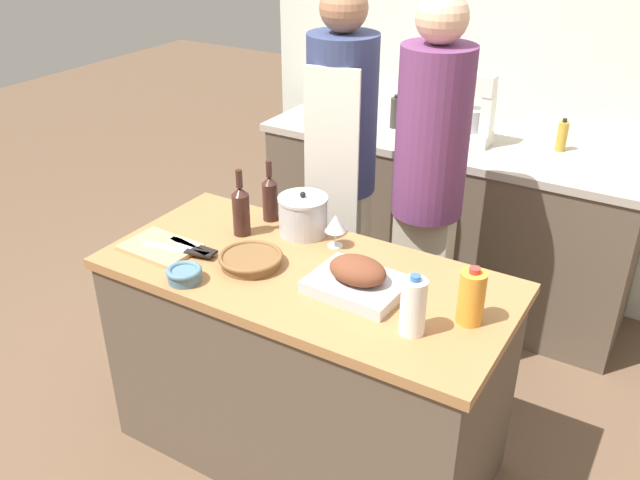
{
  "coord_description": "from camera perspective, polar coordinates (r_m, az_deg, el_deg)",
  "views": [
    {
      "loc": [
        1.15,
        -1.79,
        2.15
      ],
      "look_at": [
        0.0,
        0.11,
        0.96
      ],
      "focal_mm": 38.0,
      "sensor_mm": 36.0,
      "label": 1
    }
  ],
  "objects": [
    {
      "name": "condiment_bottle_extra",
      "position": [
        3.62,
        19.71,
        8.24
      ],
      "size": [
        0.05,
        0.05,
        0.17
      ],
      "color": "#B28E2D",
      "rests_on": "back_counter"
    },
    {
      "name": "mixing_bowl",
      "position": [
        2.45,
        -11.36,
        -2.83
      ],
      "size": [
        0.13,
        0.13,
        0.05
      ],
      "color": "slate",
      "rests_on": "kitchen_island"
    },
    {
      "name": "wicker_basket",
      "position": [
        2.52,
        -5.85,
        -1.62
      ],
      "size": [
        0.24,
        0.24,
        0.05
      ],
      "color": "brown",
      "rests_on": "kitchen_island"
    },
    {
      "name": "wine_glass_left",
      "position": [
        2.6,
        1.4,
        1.35
      ],
      "size": [
        0.08,
        0.08,
        0.13
      ],
      "color": "silver",
      "rests_on": "kitchen_island"
    },
    {
      "name": "knife_bread",
      "position": [
        2.65,
        -10.49,
        -0.51
      ],
      "size": [
        0.22,
        0.03,
        0.01
      ],
      "color": "#B7B7BC",
      "rests_on": "cutting_board"
    },
    {
      "name": "person_cook_aproned",
      "position": [
        3.14,
        1.79,
        6.71
      ],
      "size": [
        0.32,
        0.34,
        1.77
      ],
      "rotation": [
        0.0,
        0.0,
        0.21
      ],
      "color": "beige",
      "rests_on": "ground_plane"
    },
    {
      "name": "condiment_bottle_tall",
      "position": [
        3.77,
        6.4,
        10.62
      ],
      "size": [
        0.06,
        0.06,
        0.18
      ],
      "color": "#332D28",
      "rests_on": "back_counter"
    },
    {
      "name": "stand_mixer",
      "position": [
        3.57,
        12.96,
        10.17
      ],
      "size": [
        0.18,
        0.14,
        0.36
      ],
      "color": "silver",
      "rests_on": "back_counter"
    },
    {
      "name": "cutting_board",
      "position": [
        2.69,
        -13.3,
        -0.6
      ],
      "size": [
        0.29,
        0.21,
        0.02
      ],
      "color": "tan",
      "rests_on": "kitchen_island"
    },
    {
      "name": "wine_bottle_dark",
      "position": [
        2.82,
        -4.24,
        3.64
      ],
      "size": [
        0.06,
        0.06,
        0.26
      ],
      "color": "#381E19",
      "rests_on": "kitchen_island"
    },
    {
      "name": "person_cook_guest",
      "position": [
        2.93,
        9.14,
        4.93
      ],
      "size": [
        0.31,
        0.31,
        1.78
      ],
      "rotation": [
        0.0,
        0.0,
        0.11
      ],
      "color": "beige",
      "rests_on": "ground_plane"
    },
    {
      "name": "back_counter",
      "position": [
        3.82,
        10.39,
        1.65
      ],
      "size": [
        2.04,
        0.6,
        0.93
      ],
      "color": "brown",
      "rests_on": "ground_plane"
    },
    {
      "name": "ground_plane",
      "position": [
        3.02,
        -1.1,
        -17.02
      ],
      "size": [
        12.0,
        12.0,
        0.0
      ],
      "primitive_type": "plane",
      "color": "brown"
    },
    {
      "name": "kitchen_island",
      "position": [
        2.73,
        -1.19,
        -10.52
      ],
      "size": [
        1.53,
        0.72,
        0.88
      ],
      "color": "brown",
      "rests_on": "ground_plane"
    },
    {
      "name": "roasting_pan",
      "position": [
        2.34,
        3.17,
        -3.27
      ],
      "size": [
        0.34,
        0.27,
        0.13
      ],
      "color": "#BCBCC1",
      "rests_on": "kitchen_island"
    },
    {
      "name": "knife_paring",
      "position": [
        2.64,
        -10.84,
        -0.58
      ],
      "size": [
        0.21,
        0.07,
        0.01
      ],
      "color": "#B7B7BC",
      "rests_on": "cutting_board"
    },
    {
      "name": "wine_bottle_green",
      "position": [
        2.71,
        -6.68,
        2.59
      ],
      "size": [
        0.07,
        0.07,
        0.28
      ],
      "color": "#381E19",
      "rests_on": "kitchen_island"
    },
    {
      "name": "back_wall",
      "position": [
        3.86,
        13.45,
        14.43
      ],
      "size": [
        2.54,
        0.1,
        2.55
      ],
      "color": "silver",
      "rests_on": "ground_plane"
    },
    {
      "name": "milk_jug",
      "position": [
        2.13,
        7.86,
        -5.55
      ],
      "size": [
        0.08,
        0.08,
        0.21
      ],
      "color": "white",
      "rests_on": "kitchen_island"
    },
    {
      "name": "stock_pot",
      "position": [
        2.71,
        -1.44,
        2.09
      ],
      "size": [
        0.2,
        0.2,
        0.18
      ],
      "color": "#B7B7BC",
      "rests_on": "kitchen_island"
    },
    {
      "name": "knife_chef",
      "position": [
        2.63,
        -11.73,
        -0.84
      ],
      "size": [
        0.29,
        0.09,
        0.01
      ],
      "color": "#B7B7BC",
      "rests_on": "cutting_board"
    },
    {
      "name": "juice_jug",
      "position": [
        2.21,
        12.64,
        -4.71
      ],
      "size": [
        0.09,
        0.09,
        0.2
      ],
      "color": "orange",
      "rests_on": "kitchen_island"
    },
    {
      "name": "condiment_bottle_short",
      "position": [
        3.72,
        8.52,
        10.01
      ],
      "size": [
        0.05,
        0.05,
        0.15
      ],
      "color": "#B28E2D",
      "rests_on": "back_counter"
    }
  ]
}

